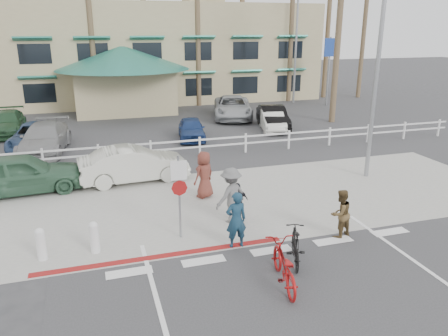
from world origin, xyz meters
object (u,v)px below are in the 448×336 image
object	(u,v)px
car_white_sedan	(134,164)
car_red_compact	(21,174)
sign_post	(179,193)
bike_black	(296,245)
bike_red	(284,265)

from	to	relation	value
car_white_sedan	car_red_compact	bearing A→B (deg)	86.72
sign_post	car_white_sedan	bearing A→B (deg)	97.80
bike_black	car_red_compact	bearing A→B (deg)	-25.13
sign_post	bike_black	distance (m)	3.69
bike_black	car_red_compact	world-z (taller)	car_red_compact
bike_black	car_white_sedan	distance (m)	8.68
sign_post	car_red_compact	xyz separation A→B (m)	(-5.03, 5.51, -0.67)
bike_red	car_red_compact	bearing A→B (deg)	-41.69
bike_black	sign_post	bearing A→B (deg)	-21.16
bike_black	car_red_compact	distance (m)	11.01
bike_black	car_red_compact	size ratio (longest dim) A/B	0.37
sign_post	bike_red	distance (m)	3.89
bike_black	car_red_compact	xyz separation A→B (m)	(-7.69, 7.88, 0.27)
sign_post	bike_black	bearing A→B (deg)	-41.72
bike_red	car_red_compact	world-z (taller)	car_red_compact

